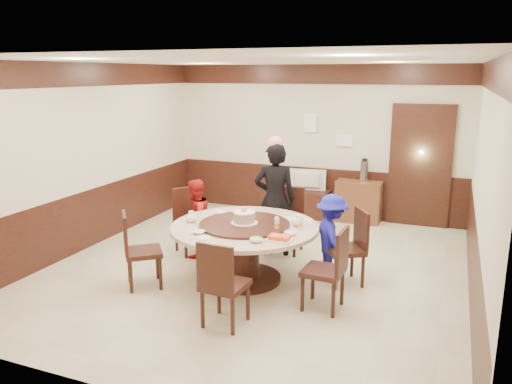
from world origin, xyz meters
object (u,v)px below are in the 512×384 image
at_px(person_standing, 275,199).
at_px(person_blue, 332,238).
at_px(banquet_table, 245,241).
at_px(birthday_cake, 244,217).
at_px(television, 307,180).
at_px(tv_stand, 306,204).
at_px(thermos, 364,171).
at_px(side_cabinet, 358,202).
at_px(person_red, 195,218).
at_px(shrimp_platter, 279,238).

bearing_deg(person_standing, person_blue, 130.63).
xyz_separation_m(banquet_table, person_standing, (0.03, 1.08, 0.31)).
distance_m(birthday_cake, television, 3.19).
height_order(tv_stand, thermos, thermos).
relative_size(person_standing, television, 2.44).
xyz_separation_m(person_standing, birthday_cake, (-0.03, -1.08, 0.02)).
bearing_deg(side_cabinet, banquet_table, -105.35).
bearing_deg(thermos, person_red, -126.71).
bearing_deg(side_cabinet, person_standing, -111.76).
xyz_separation_m(banquet_table, birthday_cake, (-0.00, -0.00, 0.33)).
relative_size(person_red, birthday_cake, 3.36).
xyz_separation_m(tv_stand, thermos, (1.04, 0.03, 0.69)).
bearing_deg(tv_stand, side_cabinet, 1.78).
xyz_separation_m(birthday_cake, shrimp_platter, (0.61, -0.40, -0.08)).
bearing_deg(shrimp_platter, banquet_table, 146.81).
xyz_separation_m(person_blue, side_cabinet, (-0.15, 2.77, -0.20)).
height_order(person_red, shrimp_platter, person_red).
xyz_separation_m(person_red, person_blue, (2.05, -0.12, -0.01)).
bearing_deg(side_cabinet, person_blue, -86.81).
bearing_deg(person_red, shrimp_platter, 67.23).
height_order(shrimp_platter, side_cabinet, shrimp_platter).
height_order(television, thermos, thermos).
bearing_deg(thermos, banquet_table, -106.64).
height_order(person_red, thermos, person_red).
distance_m(television, thermos, 1.07).
distance_m(person_blue, shrimp_platter, 0.96).
height_order(person_red, side_cabinet, person_red).
height_order(person_standing, thermos, person_standing).
distance_m(banquet_table, person_red, 1.16).
relative_size(shrimp_platter, tv_stand, 0.35).
bearing_deg(person_blue, television, -11.84).
height_order(person_red, television, person_red).
bearing_deg(person_blue, shrimp_platter, 119.19).
xyz_separation_m(person_blue, television, (-1.12, 2.74, 0.13)).
height_order(person_standing, shrimp_platter, person_standing).
bearing_deg(thermos, side_cabinet, 180.00).
xyz_separation_m(birthday_cake, thermos, (0.96, 3.21, 0.08)).
height_order(person_red, birthday_cake, person_red).
bearing_deg(person_red, television, 168.12).
xyz_separation_m(birthday_cake, tv_stand, (-0.08, 3.18, -0.61)).
relative_size(person_blue, tv_stand, 1.35).
relative_size(person_blue, side_cabinet, 1.43).
height_order(banquet_table, thermos, thermos).
relative_size(banquet_table, side_cabinet, 2.37).
bearing_deg(tv_stand, banquet_table, -88.48).
xyz_separation_m(person_red, tv_stand, (0.93, 2.62, -0.33)).
height_order(banquet_table, tv_stand, banquet_table).
bearing_deg(shrimp_platter, television, 101.00).
xyz_separation_m(shrimp_platter, tv_stand, (-0.70, 3.58, -0.53)).
bearing_deg(side_cabinet, shrimp_platter, -94.27).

